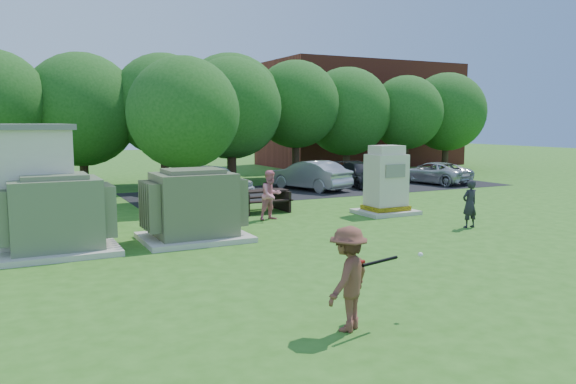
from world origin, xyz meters
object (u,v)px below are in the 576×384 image
transformer_left (56,216)px  picnic_table (262,198)px  car_silver_a (309,175)px  car_dark (362,175)px  car_silver_b (432,173)px  car_white (214,180)px  transformer_right (194,207)px  batter (348,279)px  generator_cabinet (386,184)px  person_by_generator (470,204)px  person_at_picnic (271,195)px

transformer_left → picnic_table: size_ratio=1.54×
car_silver_a → car_dark: (3.22, 0.05, -0.10)m
picnic_table → car_silver_b: (12.55, 4.83, 0.09)m
car_white → car_silver_a: size_ratio=0.95×
car_silver_b → picnic_table: bearing=7.7°
transformer_right → car_dark: size_ratio=0.68×
picnic_table → batter: batter is taller
transformer_right → transformer_left: bearing=180.0°
picnic_table → batter: 12.44m
generator_cabinet → transformer_left: bearing=-173.4°
picnic_table → person_by_generator: bearing=-52.0°
car_silver_b → car_white: bearing=-16.9°
car_dark → car_silver_b: bearing=3.0°
generator_cabinet → person_by_generator: (0.73, -3.51, -0.34)m
transformer_left → person_by_generator: size_ratio=1.93×
person_by_generator → person_at_picnic: 6.64m
batter → car_silver_a: size_ratio=0.38×
transformer_left → car_dark: size_ratio=0.68×
person_at_picnic → transformer_right: bearing=-162.8°
person_at_picnic → car_white: (0.47, 7.38, -0.15)m
transformer_right → person_at_picnic: size_ratio=1.72×
person_by_generator → car_silver_a: person_by_generator is taller
batter → car_dark: 21.00m
transformer_right → generator_cabinet: 7.92m
generator_cabinet → car_dark: bearing=61.5°
person_by_generator → person_at_picnic: person_at_picnic is taller
car_white → transformer_right: bearing=-133.3°
generator_cabinet → batter: bearing=-129.4°
generator_cabinet → car_silver_a: (1.05, 7.83, -0.37)m
generator_cabinet → car_dark: (4.27, 7.88, -0.48)m
picnic_table → generator_cabinet: bearing=-32.2°
batter → person_at_picnic: size_ratio=0.99×
car_white → picnic_table: bearing=-111.2°
generator_cabinet → car_white: generator_cabinet is taller
picnic_table → car_dark: bearing=33.2°
batter → car_silver_a: (8.75, 17.20, -0.12)m
car_silver_a → car_dark: size_ratio=1.02×
transformer_right → generator_cabinet: (7.81, 1.34, 0.15)m
batter → car_dark: size_ratio=0.39×
person_by_generator → car_silver_a: bearing=-92.5°
person_at_picnic → car_silver_a: bearing=38.7°
batter → person_by_generator: 10.27m
car_white → car_dark: size_ratio=0.97×
generator_cabinet → picnic_table: (-3.95, 2.49, -0.59)m
generator_cabinet → car_silver_a: generator_cabinet is taller
picnic_table → person_at_picnic: size_ratio=1.12×
transformer_right → car_silver_a: 12.75m
car_dark → picnic_table: bearing=-136.4°
person_by_generator → car_dark: person_by_generator is taller
person_at_picnic → car_dark: (8.67, 7.16, -0.23)m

